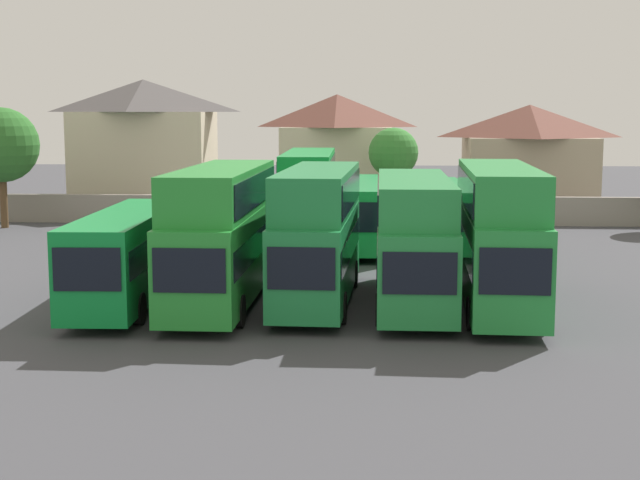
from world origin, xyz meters
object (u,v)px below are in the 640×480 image
(bus_4, at_px, (413,234))
(bus_8, at_px, (363,210))
(bus_6, at_px, (223,209))
(bus_7, at_px, (309,194))
(bus_5, at_px, (498,229))
(tree_right_of_lot, at_px, (1,145))
(house_terrace_left, at_px, (145,144))
(bus_3, at_px, (318,228))
(house_terrace_right, at_px, (528,158))
(bus_2, at_px, (222,228))
(bus_1, at_px, (128,252))
(tree_behind_wall, at_px, (393,154))
(house_terrace_centre, at_px, (337,151))
(bus_9, at_px, (442,212))

(bus_4, relative_size, bus_8, 0.93)
(bus_6, height_order, bus_7, bus_7)
(bus_5, distance_m, tree_right_of_lot, 34.71)
(bus_6, relative_size, house_terrace_left, 1.18)
(bus_3, height_order, bus_4, bus_3)
(bus_4, relative_size, house_terrace_right, 1.20)
(bus_2, bearing_deg, house_terrace_left, -160.55)
(bus_5, relative_size, bus_8, 0.95)
(bus_7, xyz_separation_m, house_terrace_right, (14.18, 17.82, 1.03))
(bus_7, bearing_deg, bus_1, -22.31)
(bus_5, xyz_separation_m, tree_behind_wall, (-3.26, 27.09, 1.44))
(bus_2, distance_m, bus_6, 14.88)
(house_terrace_centre, relative_size, house_terrace_right, 0.91)
(bus_5, xyz_separation_m, house_terrace_centre, (-7.19, 33.23, 1.34))
(bus_1, relative_size, house_terrace_centre, 1.34)
(bus_5, distance_m, house_terrace_right, 32.89)
(tree_right_of_lot, bearing_deg, house_terrace_right, 17.72)
(bus_3, relative_size, bus_7, 0.91)
(bus_2, height_order, bus_5, bus_5)
(bus_9, relative_size, house_terrace_left, 1.06)
(bus_1, distance_m, bus_6, 14.79)
(bus_4, relative_size, bus_9, 1.05)
(bus_4, xyz_separation_m, bus_9, (2.10, 14.27, -0.73))
(bus_4, bearing_deg, house_terrace_right, 164.02)
(bus_1, height_order, bus_9, bus_1)
(bus_6, relative_size, tree_behind_wall, 1.94)
(house_terrace_left, bearing_deg, bus_3, -65.46)
(bus_8, bearing_deg, tree_right_of_lot, -109.14)
(tree_right_of_lot, bearing_deg, bus_2, -51.74)
(house_terrace_left, xyz_separation_m, house_terrace_right, (27.19, 0.35, -0.89))
(bus_3, height_order, tree_behind_wall, tree_behind_wall)
(bus_8, height_order, house_terrace_centre, house_terrace_centre)
(bus_1, distance_m, bus_5, 13.56)
(tree_behind_wall, bearing_deg, bus_8, -98.25)
(bus_4, relative_size, house_terrace_centre, 1.33)
(bus_7, bearing_deg, tree_behind_wall, 158.80)
(house_terrace_left, bearing_deg, bus_4, -60.57)
(house_terrace_left, bearing_deg, bus_6, -63.91)
(bus_2, height_order, bus_3, bus_2)
(bus_5, height_order, tree_behind_wall, tree_behind_wall)
(house_terrace_left, bearing_deg, bus_2, -71.25)
(bus_4, bearing_deg, house_terrace_centre, -172.52)
(bus_4, bearing_deg, bus_5, 85.14)
(bus_1, relative_size, bus_3, 1.04)
(bus_2, distance_m, bus_8, 15.51)
(bus_6, distance_m, house_terrace_right, 25.79)
(bus_3, distance_m, bus_5, 6.55)
(bus_6, height_order, house_terrace_centre, house_terrace_centre)
(bus_1, height_order, tree_behind_wall, tree_behind_wall)
(bus_9, bearing_deg, bus_1, -43.05)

